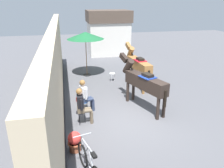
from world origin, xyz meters
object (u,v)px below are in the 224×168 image
(seated_visitor_near, at_px, (82,104))
(saddled_horse_near, at_px, (143,82))
(seated_visitor_far, at_px, (85,94))
(saddled_horse_far, at_px, (138,65))
(cafe_parasol, at_px, (85,36))
(satchel_bag, at_px, (79,99))
(leaning_bicycle, at_px, (89,165))
(flower_planter_near, at_px, (75,141))
(spare_stool_white, at_px, (112,74))

(seated_visitor_near, height_order, saddled_horse_near, saddled_horse_near)
(seated_visitor_near, bearing_deg, saddled_horse_near, 16.82)
(seated_visitor_far, bearing_deg, saddled_horse_far, 38.63)
(seated_visitor_far, height_order, cafe_parasol, cafe_parasol)
(seated_visitor_far, xyz_separation_m, satchel_bag, (-0.17, 1.08, -0.68))
(saddled_horse_far, bearing_deg, saddled_horse_near, -103.41)
(saddled_horse_near, bearing_deg, leaning_bicycle, -126.74)
(flower_planter_near, height_order, satchel_bag, flower_planter_near)
(seated_visitor_far, relative_size, saddled_horse_far, 0.46)
(spare_stool_white, height_order, satchel_bag, spare_stool_white)
(cafe_parasol, xyz_separation_m, satchel_bag, (-0.73, -3.58, -2.26))
(seated_visitor_near, relative_size, spare_stool_white, 3.02)
(seated_visitor_near, bearing_deg, leaning_bicycle, -91.61)
(saddled_horse_far, height_order, cafe_parasol, cafe_parasol)
(satchel_bag, bearing_deg, saddled_horse_near, 130.40)
(saddled_horse_far, bearing_deg, leaning_bicycle, -118.23)
(saddled_horse_far, xyz_separation_m, spare_stool_white, (-1.14, 0.99, -0.76))
(seated_visitor_far, bearing_deg, spare_stool_white, 61.43)
(seated_visitor_near, relative_size, satchel_bag, 4.96)
(seated_visitor_far, height_order, flower_planter_near, seated_visitor_far)
(seated_visitor_near, relative_size, saddled_horse_far, 0.46)
(flower_planter_near, bearing_deg, saddled_horse_near, 38.37)
(spare_stool_white, xyz_separation_m, satchel_bag, (-2.00, -2.30, -0.30))
(cafe_parasol, bearing_deg, spare_stool_white, -45.09)
(leaning_bicycle, relative_size, satchel_bag, 6.14)
(saddled_horse_near, xyz_separation_m, spare_stool_white, (-0.55, 3.48, -0.76))
(saddled_horse_far, distance_m, flower_planter_near, 6.04)
(saddled_horse_far, xyz_separation_m, flower_planter_near, (-3.54, -4.83, -0.82))
(saddled_horse_near, height_order, spare_stool_white, saddled_horse_near)
(leaning_bicycle, height_order, satchel_bag, leaning_bicycle)
(seated_visitor_far, xyz_separation_m, spare_stool_white, (1.84, 3.38, -0.38))
(cafe_parasol, distance_m, spare_stool_white, 2.67)
(flower_planter_near, relative_size, spare_stool_white, 1.39)
(seated_visitor_far, distance_m, cafe_parasol, 4.95)
(seated_visitor_far, relative_size, spare_stool_white, 3.02)
(saddled_horse_far, bearing_deg, flower_planter_near, -126.29)
(flower_planter_near, distance_m, satchel_bag, 3.55)
(seated_visitor_near, bearing_deg, cafe_parasol, 82.33)
(saddled_horse_far, bearing_deg, satchel_bag, -157.45)
(flower_planter_near, relative_size, cafe_parasol, 0.25)
(saddled_horse_far, relative_size, flower_planter_near, 4.68)
(leaning_bicycle, bearing_deg, flower_planter_near, 104.02)
(leaning_bicycle, height_order, cafe_parasol, cafe_parasol)
(saddled_horse_far, relative_size, satchel_bag, 10.70)
(flower_planter_near, bearing_deg, satchel_bag, 83.56)
(spare_stool_white, bearing_deg, flower_planter_near, -112.42)
(flower_planter_near, bearing_deg, cafe_parasol, 80.98)
(saddled_horse_far, distance_m, spare_stool_white, 1.69)
(leaning_bicycle, relative_size, cafe_parasol, 0.67)
(seated_visitor_near, height_order, satchel_bag, seated_visitor_near)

